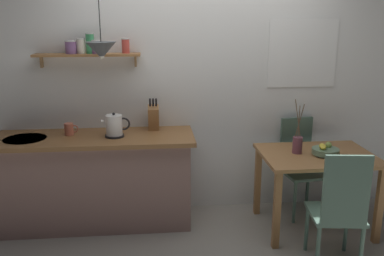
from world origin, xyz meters
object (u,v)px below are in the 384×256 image
(fruit_bowl, at_px, (325,151))
(pendant_lamp, at_px, (101,50))
(dining_chair_far, at_px, (299,162))
(coffee_mug_by_sink, at_px, (69,129))
(twig_vase, at_px, (297,144))
(knife_block, at_px, (153,117))
(dining_table, at_px, (316,165))
(dining_chair_near, at_px, (340,208))
(electric_kettle, at_px, (115,126))

(fruit_bowl, distance_m, pendant_lamp, 2.16)
(dining_chair_far, distance_m, coffee_mug_by_sink, 2.27)
(twig_vase, height_order, knife_block, twig_vase)
(dining_table, relative_size, pendant_lamp, 1.63)
(dining_chair_near, height_order, fruit_bowl, dining_chair_near)
(fruit_bowl, height_order, twig_vase, twig_vase)
(dining_chair_far, bearing_deg, knife_block, 177.91)
(dining_table, relative_size, fruit_bowl, 4.21)
(dining_chair_far, xyz_separation_m, knife_block, (-1.46, 0.05, 0.49))
(electric_kettle, distance_m, pendant_lamp, 0.69)
(electric_kettle, xyz_separation_m, coffee_mug_by_sink, (-0.42, 0.10, -0.04))
(dining_chair_near, bearing_deg, dining_table, 83.60)
(dining_chair_far, bearing_deg, fruit_bowl, -79.95)
(dining_chair_near, height_order, knife_block, knife_block)
(coffee_mug_by_sink, bearing_deg, twig_vase, -7.59)
(coffee_mug_by_sink, xyz_separation_m, pendant_lamp, (0.35, -0.18, 0.73))
(dining_table, height_order, dining_chair_far, dining_chair_far)
(electric_kettle, height_order, knife_block, knife_block)
(dining_chair_far, bearing_deg, dining_chair_near, -93.04)
(fruit_bowl, bearing_deg, dining_chair_near, -101.58)
(twig_vase, bearing_deg, coffee_mug_by_sink, 172.41)
(dining_chair_near, bearing_deg, dining_chair_far, 86.96)
(dining_table, height_order, electric_kettle, electric_kettle)
(dining_chair_near, xyz_separation_m, fruit_bowl, (0.13, 0.64, 0.25))
(knife_block, bearing_deg, electric_kettle, -148.87)
(twig_vase, xyz_separation_m, knife_block, (-1.30, 0.39, 0.19))
(dining_chair_far, height_order, fruit_bowl, dining_chair_far)
(pendant_lamp, bearing_deg, electric_kettle, 45.96)
(dining_chair_near, bearing_deg, pendant_lamp, 155.72)
(dining_chair_near, bearing_deg, electric_kettle, 152.87)
(twig_vase, relative_size, electric_kettle, 1.95)
(knife_block, distance_m, coffee_mug_by_sink, 0.79)
(dining_chair_near, xyz_separation_m, dining_chair_far, (0.06, 1.06, -0.01))
(electric_kettle, distance_m, knife_block, 0.41)
(dining_chair_near, relative_size, electric_kettle, 3.84)
(twig_vase, xyz_separation_m, electric_kettle, (-1.65, 0.18, 0.16))
(dining_chair_near, xyz_separation_m, twig_vase, (-0.10, 0.72, 0.29))
(fruit_bowl, xyz_separation_m, electric_kettle, (-1.89, 0.26, 0.21))
(fruit_bowl, relative_size, electric_kettle, 0.94)
(fruit_bowl, relative_size, twig_vase, 0.48)
(dining_chair_far, distance_m, electric_kettle, 1.88)
(twig_vase, distance_m, knife_block, 1.37)
(knife_block, xyz_separation_m, pendant_lamp, (-0.43, -0.29, 0.66))
(electric_kettle, distance_m, coffee_mug_by_sink, 0.44)
(dining_chair_far, relative_size, knife_block, 3.04)
(twig_vase, bearing_deg, pendant_lamp, 176.68)
(dining_table, relative_size, twig_vase, 2.03)
(twig_vase, height_order, coffee_mug_by_sink, twig_vase)
(electric_kettle, bearing_deg, dining_table, -6.76)
(dining_table, height_order, pendant_lamp, pendant_lamp)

